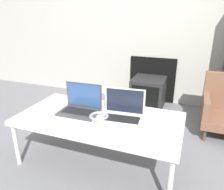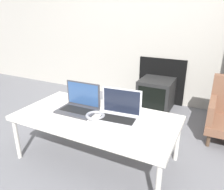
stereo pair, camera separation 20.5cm
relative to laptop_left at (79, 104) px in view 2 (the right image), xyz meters
name	(u,v)px [view 2 (the right image)]	position (x,y,z in m)	size (l,w,h in m)	color
ground_plane	(86,171)	(0.20, -0.23, -0.48)	(14.00, 14.00, 0.00)	slate
wall_back	(157,9)	(0.20, 1.57, 0.81)	(7.00, 0.08, 2.60)	#ADA89E
table	(96,119)	(0.20, -0.05, -0.08)	(1.35, 0.69, 0.42)	silver
laptop_left	(79,104)	(0.00, 0.00, 0.00)	(0.34, 0.24, 0.24)	#38383D
laptop_right	(119,113)	(0.39, 0.00, 0.00)	(0.36, 0.26, 0.24)	silver
headphones	(95,116)	(0.20, -0.06, -0.04)	(0.16, 0.16, 0.03)	gray
phone	(108,127)	(0.38, -0.17, -0.05)	(0.07, 0.13, 0.01)	silver
tv	(156,94)	(0.34, 1.30, -0.28)	(0.43, 0.45, 0.41)	black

